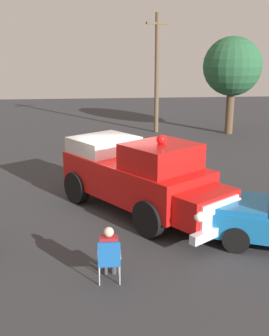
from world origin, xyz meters
name	(u,v)px	position (x,y,z in m)	size (l,w,h in m)	color
ground_plane	(118,206)	(0.00, 0.00, 0.00)	(60.00, 60.00, 0.00)	#333335
vintage_fire_truck	(140,175)	(0.58, 0.64, 1.20)	(6.11, 5.20, 2.59)	black
lawn_chair_near_truck	(109,258)	(4.64, -0.48, 0.59)	(0.51, 0.53, 1.02)	#B7BABF
lawn_chair_spare	(151,167)	(-2.35, 1.39, 0.59)	(0.64, 0.64, 1.02)	#B7BABF
spectator_seated	(109,251)	(4.51, -0.47, 0.70)	(0.54, 0.41, 1.29)	#383842
oak_tree_left	(232,67)	(-11.31, 7.30, 3.86)	(3.35, 3.35, 5.58)	brown
utility_pole	(157,72)	(-12.18, 3.07, 3.56)	(1.07, 1.46, 6.84)	brown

